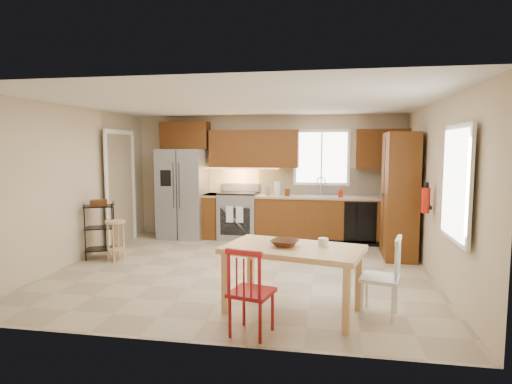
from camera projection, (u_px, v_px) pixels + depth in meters
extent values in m
plane|color=tan|center=(243.00, 270.00, 6.50)|extent=(5.50, 5.50, 0.00)
cube|color=silver|center=(243.00, 103.00, 6.25)|extent=(5.50, 5.00, 0.02)
cube|color=#CCB793|center=(267.00, 177.00, 8.82)|extent=(5.50, 0.02, 2.50)
cube|color=#CCB793|center=(187.00, 213.00, 3.93)|extent=(5.50, 0.02, 2.50)
cube|color=#CCB793|center=(75.00, 185.00, 6.85)|extent=(0.02, 5.00, 2.50)
cube|color=#CCB793|center=(438.00, 191.00, 5.90)|extent=(0.02, 5.00, 2.50)
cube|color=gray|center=(183.00, 193.00, 8.79)|extent=(0.92, 0.75, 1.82)
cube|color=gray|center=(238.00, 216.00, 8.69)|extent=(0.76, 0.63, 0.92)
cube|color=#573210|center=(212.00, 216.00, 8.80)|extent=(0.30, 0.60, 0.90)
cube|color=#573210|center=(330.00, 219.00, 8.39)|extent=(2.92, 0.60, 0.90)
cube|color=black|center=(360.00, 223.00, 8.01)|extent=(0.60, 0.02, 0.78)
cube|color=beige|center=(331.00, 181.00, 8.59)|extent=(2.92, 0.03, 0.55)
cube|color=#572C0E|center=(185.00, 135.00, 8.86)|extent=(1.00, 0.35, 0.55)
cube|color=#572C0E|center=(254.00, 149.00, 8.64)|extent=(1.80, 0.35, 0.75)
cube|color=#572C0E|center=(382.00, 149.00, 8.20)|extent=(1.00, 0.35, 0.75)
cube|color=white|center=(322.00, 158.00, 8.57)|extent=(1.12, 0.04, 1.12)
cube|color=gray|center=(321.00, 198.00, 8.38)|extent=(0.62, 0.46, 0.16)
cube|color=#FFBF66|center=(239.00, 168.00, 8.70)|extent=(1.60, 0.30, 0.01)
imported|color=#AE190C|center=(341.00, 192.00, 8.20)|extent=(0.09, 0.09, 0.19)
cylinder|color=silver|center=(277.00, 189.00, 8.46)|extent=(0.12, 0.12, 0.28)
cylinder|color=gray|center=(267.00, 191.00, 8.50)|extent=(0.11, 0.11, 0.18)
cylinder|color=#4E2914|center=(287.00, 192.00, 8.40)|extent=(0.10, 0.10, 0.14)
cube|color=#573210|center=(399.00, 196.00, 7.15)|extent=(0.50, 0.95, 2.10)
cylinder|color=#AE190C|center=(426.00, 200.00, 6.08)|extent=(0.12, 0.12, 0.36)
cube|color=white|center=(457.00, 184.00, 4.76)|extent=(0.04, 1.02, 1.32)
cube|color=#8C7A59|center=(120.00, 190.00, 8.13)|extent=(0.04, 0.95, 2.10)
imported|color=#4E2914|center=(285.00, 247.00, 4.78)|extent=(0.37, 0.37, 0.07)
cylinder|color=silver|center=(323.00, 244.00, 4.79)|extent=(0.13, 0.13, 0.12)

